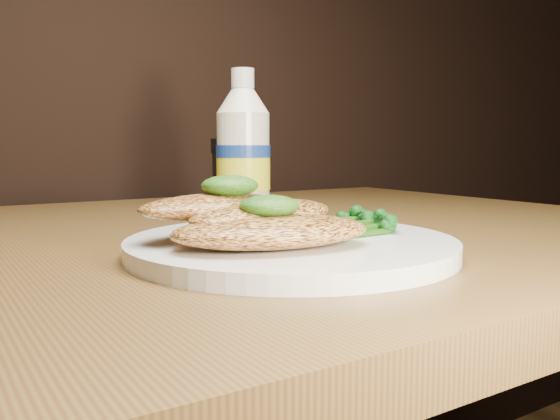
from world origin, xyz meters
TOP-DOWN VIEW (x-y plane):
  - plate at (0.01, 0.87)m, footprint 0.29×0.29m
  - chicken_front at (-0.03, 0.84)m, footprint 0.18×0.12m
  - chicken_mid at (-0.01, 0.88)m, footprint 0.18×0.13m
  - chicken_back at (-0.04, 0.91)m, footprint 0.15×0.09m
  - pesto_front at (-0.02, 0.85)m, footprint 0.06×0.05m
  - pesto_back at (-0.03, 0.90)m, footprint 0.06×0.05m
  - broccolini_bundle at (0.06, 0.88)m, footprint 0.15×0.12m
  - mayo_bottle at (0.08, 1.08)m, footprint 0.08×0.08m
  - pepper_grinder at (0.11, 1.18)m, footprint 0.06×0.06m

SIDE VIEW (x-z plane):
  - plate at x=0.01m, z-range 0.75..0.76m
  - broccolini_bundle at x=0.06m, z-range 0.76..0.79m
  - chicken_front at x=-0.03m, z-range 0.76..0.79m
  - chicken_mid at x=-0.01m, z-range 0.77..0.80m
  - chicken_back at x=-0.04m, z-range 0.78..0.80m
  - pesto_front at x=-0.02m, z-range 0.79..0.81m
  - pepper_grinder at x=0.11m, z-range 0.75..0.85m
  - pesto_back at x=-0.03m, z-range 0.80..0.82m
  - mayo_bottle at x=0.08m, z-range 0.75..0.94m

